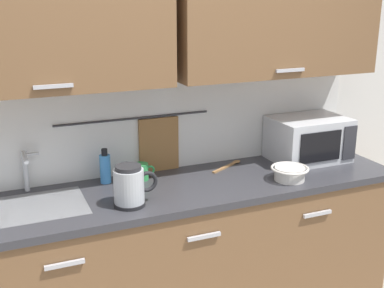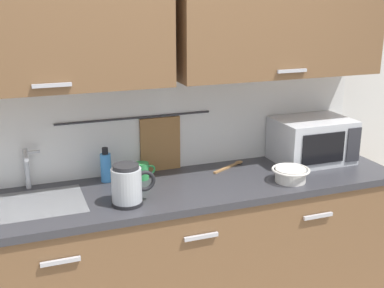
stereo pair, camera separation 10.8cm
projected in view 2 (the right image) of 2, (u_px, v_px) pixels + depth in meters
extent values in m
cube|color=brown|center=(181.00, 261.00, 2.85)|extent=(2.50, 0.60, 0.86)
cube|color=#B7B7BC|center=(61.00, 262.00, 2.25)|extent=(0.18, 0.02, 0.02)
cube|color=#B7B7BC|center=(201.00, 237.00, 2.48)|extent=(0.18, 0.02, 0.02)
cube|color=#B7B7BC|center=(318.00, 216.00, 2.71)|extent=(0.18, 0.02, 0.02)
cube|color=#333338|center=(181.00, 189.00, 2.72)|extent=(2.53, 0.63, 0.04)
cube|color=#9EA0A5|center=(32.00, 213.00, 2.48)|extent=(0.52, 0.38, 0.09)
cube|color=silver|center=(162.00, 110.00, 2.91)|extent=(3.70, 0.06, 2.50)
cube|color=silver|center=(164.00, 124.00, 2.90)|extent=(2.50, 0.01, 0.55)
cube|color=brown|center=(43.00, 17.00, 2.36)|extent=(1.22, 0.33, 0.70)
cube|color=#B7B7BC|center=(52.00, 85.00, 2.29)|extent=(0.18, 0.01, 0.02)
cube|color=brown|center=(279.00, 13.00, 2.79)|extent=(1.22, 0.33, 0.70)
cube|color=#B7B7BC|center=(292.00, 71.00, 2.72)|extent=(0.18, 0.01, 0.02)
cylinder|color=#333338|center=(135.00, 118.00, 2.81)|extent=(0.90, 0.01, 0.01)
cube|color=olive|center=(160.00, 146.00, 2.91)|extent=(0.24, 0.02, 0.34)
cylinder|color=#B2B5BA|center=(27.00, 169.00, 2.64)|extent=(0.03, 0.03, 0.22)
cylinder|color=#B2B5BA|center=(26.00, 155.00, 2.54)|extent=(0.02, 0.16, 0.02)
cube|color=#B2B5BA|center=(33.00, 152.00, 2.63)|extent=(0.07, 0.02, 0.01)
cube|color=silver|center=(312.00, 140.00, 3.08)|extent=(0.46, 0.34, 0.27)
cube|color=black|center=(323.00, 149.00, 2.91)|extent=(0.29, 0.01, 0.18)
cube|color=#2D2D33|center=(354.00, 145.00, 2.98)|extent=(0.09, 0.01, 0.21)
cylinder|color=black|center=(127.00, 202.00, 2.47)|extent=(0.16, 0.16, 0.02)
cylinder|color=#B2B7BC|center=(127.00, 185.00, 2.44)|extent=(0.15, 0.15, 0.17)
cylinder|color=#262628|center=(126.00, 167.00, 2.41)|extent=(0.13, 0.13, 0.02)
torus|color=black|center=(145.00, 181.00, 2.47)|extent=(0.11, 0.02, 0.11)
cylinder|color=#3F8CD8|center=(106.00, 168.00, 2.75)|extent=(0.06, 0.06, 0.16)
cylinder|color=black|center=(105.00, 151.00, 2.72)|extent=(0.03, 0.03, 0.04)
cylinder|color=green|center=(142.00, 171.00, 2.80)|extent=(0.08, 0.08, 0.09)
torus|color=green|center=(151.00, 169.00, 2.81)|extent=(0.06, 0.01, 0.06)
cylinder|color=silver|center=(290.00, 175.00, 2.76)|extent=(0.17, 0.17, 0.07)
torus|color=silver|center=(291.00, 170.00, 2.75)|extent=(0.21, 0.21, 0.01)
cube|color=#9E7042|center=(226.00, 168.00, 2.97)|extent=(0.20, 0.12, 0.01)
ellipsoid|color=#9E7042|center=(239.00, 162.00, 3.06)|extent=(0.07, 0.06, 0.01)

